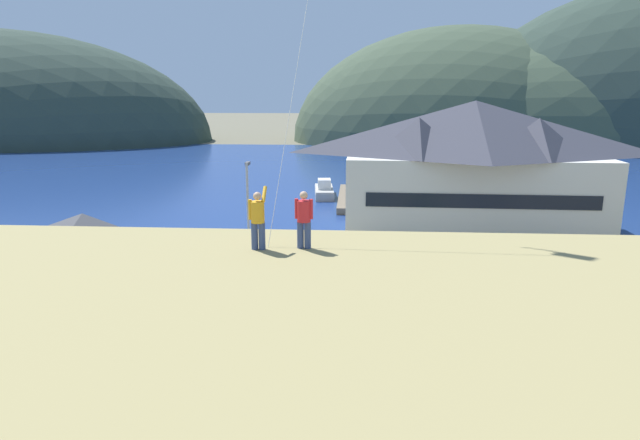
% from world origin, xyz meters
% --- Properties ---
extents(ground_plane, '(600.00, 600.00, 0.00)m').
position_xyz_m(ground_plane, '(0.00, 0.00, 0.00)').
color(ground_plane, '#66604C').
extents(parking_lot_pad, '(40.00, 20.00, 0.10)m').
position_xyz_m(parking_lot_pad, '(0.00, 5.00, 0.05)').
color(parking_lot_pad, gray).
rests_on(parking_lot_pad, ground).
extents(bay_water, '(360.00, 84.00, 0.03)m').
position_xyz_m(bay_water, '(0.00, 60.00, 0.01)').
color(bay_water, navy).
rests_on(bay_water, ground).
extents(far_hill_east_peak, '(83.41, 68.40, 55.75)m').
position_xyz_m(far_hill_east_peak, '(26.95, 117.63, 0.00)').
color(far_hill_east_peak, '#3D4C38').
rests_on(far_hill_east_peak, ground).
extents(far_hill_center_saddle, '(132.62, 62.43, 53.64)m').
position_xyz_m(far_hill_center_saddle, '(64.58, 111.40, 0.00)').
color(far_hill_center_saddle, '#3D4C38').
rests_on(far_hill_center_saddle, ground).
extents(harbor_lodge, '(22.48, 11.42, 11.24)m').
position_xyz_m(harbor_lodge, '(11.05, 22.16, 6.00)').
color(harbor_lodge, beige).
rests_on(harbor_lodge, ground).
extents(storage_shed_near_lot, '(7.05, 5.56, 5.57)m').
position_xyz_m(storage_shed_near_lot, '(-13.42, 3.14, 2.89)').
color(storage_shed_near_lot, '#338475').
rests_on(storage_shed_near_lot, ground).
extents(wharf_dock, '(3.20, 14.49, 0.70)m').
position_xyz_m(wharf_dock, '(0.96, 35.48, 0.35)').
color(wharf_dock, '#70604C').
rests_on(wharf_dock, ground).
extents(moored_boat_wharfside, '(2.64, 6.68, 2.16)m').
position_xyz_m(moored_boat_wharfside, '(-2.41, 37.89, 0.72)').
color(moored_boat_wharfside, '#A8A399').
rests_on(moored_boat_wharfside, ground).
extents(moored_boat_outer_mooring, '(2.75, 6.71, 2.16)m').
position_xyz_m(moored_boat_outer_mooring, '(4.35, 36.89, 0.72)').
color(moored_boat_outer_mooring, '#A8A399').
rests_on(moored_boat_outer_mooring, ground).
extents(parked_car_back_row_left, '(4.35, 2.36, 1.82)m').
position_xyz_m(parked_car_back_row_left, '(7.09, 0.95, 1.06)').
color(parked_car_back_row_left, '#B28923').
rests_on(parked_car_back_row_left, parking_lot_pad).
extents(parked_car_back_row_right, '(4.25, 2.16, 1.82)m').
position_xyz_m(parked_car_back_row_right, '(14.00, 0.28, 1.06)').
color(parked_car_back_row_right, navy).
rests_on(parked_car_back_row_right, parking_lot_pad).
extents(parked_car_lone_by_shed, '(4.35, 2.37, 1.82)m').
position_xyz_m(parked_car_lone_by_shed, '(2.14, 1.23, 1.06)').
color(parked_car_lone_by_shed, '#236633').
rests_on(parked_car_lone_by_shed, parking_lot_pad).
extents(parked_car_front_row_red, '(4.35, 2.35, 1.82)m').
position_xyz_m(parked_car_front_row_red, '(13.69, 6.14, 1.06)').
color(parked_car_front_row_red, '#9EA3A8').
rests_on(parked_car_front_row_red, parking_lot_pad).
extents(parked_car_front_row_end, '(4.33, 2.31, 1.82)m').
position_xyz_m(parked_car_front_row_end, '(-4.29, -0.04, 1.06)').
color(parked_car_front_row_end, slate).
rests_on(parked_car_front_row_end, parking_lot_pad).
extents(parked_car_mid_row_near, '(4.24, 2.12, 1.82)m').
position_xyz_m(parked_car_mid_row_near, '(7.33, 5.84, 1.06)').
color(parked_car_mid_row_near, '#236633').
rests_on(parked_car_mid_row_near, parking_lot_pad).
extents(parking_light_pole, '(0.24, 0.78, 7.33)m').
position_xyz_m(parking_light_pole, '(-5.90, 10.55, 4.31)').
color(parking_light_pole, '#ADADB2').
rests_on(parking_light_pole, parking_lot_pad).
extents(person_kite_flyer, '(0.51, 0.66, 1.86)m').
position_xyz_m(person_kite_flyer, '(-1.69, -8.89, 8.26)').
color(person_kite_flyer, '#384770').
rests_on(person_kite_flyer, grassy_hill_foreground).
extents(person_companion, '(0.55, 0.40, 1.74)m').
position_xyz_m(person_companion, '(-0.34, -8.69, 8.24)').
color(person_companion, '#384770').
rests_on(person_companion, grassy_hill_foreground).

